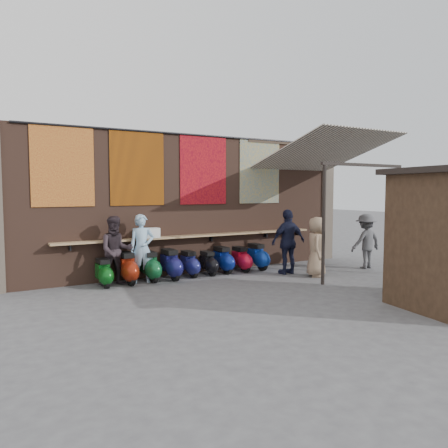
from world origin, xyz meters
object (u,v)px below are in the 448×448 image
Objects in this scene: shelf_box at (148,233)px; scooter_stool_8 at (257,257)px; scooter_stool_0 at (104,273)px; shopper_grey at (366,241)px; scooter_stool_2 at (150,267)px; scooter_stool_5 at (208,263)px; scooter_stool_3 at (171,265)px; scooter_stool_1 at (127,268)px; shopper_navy at (288,242)px; scooter_stool_6 at (223,260)px; scooter_stool_7 at (241,259)px; diner_right at (116,251)px; shopper_tan at (316,247)px; diner_left at (142,248)px; scooter_stool_4 at (190,264)px.

shelf_box reaches higher than scooter_stool_8.
scooter_stool_0 is 7.85m from shopper_grey.
scooter_stool_5 is (1.74, -0.03, -0.06)m from scooter_stool_2.
shelf_box reaches higher than scooter_stool_3.
shopper_navy is (4.41, -1.05, 0.52)m from scooter_stool_1.
scooter_stool_3 is 1.69m from scooter_stool_6.
scooter_stool_0 is at bearing -179.93° from scooter_stool_7.
shelf_box is 3.50m from scooter_stool_8.
scooter_stool_6 is at bearing 7.28° from diner_right.
shopper_tan is at bearing -22.53° from scooter_stool_2.
shopper_tan is (5.13, -1.74, -0.05)m from diner_right.
scooter_stool_8 is at bearing 66.93° from shopper_tan.
shelf_box is 1.62m from scooter_stool_0.
diner_left is 4.78m from shopper_tan.
shelf_box is 2.94m from scooter_stool_7.
scooter_stool_8 is 0.44× the size of shopper_navy.
scooter_stool_4 reaches higher than scooter_stool_0.
scooter_stool_4 is at bearing 14.96° from diner_left.
scooter_stool_4 is 1.67m from scooter_stool_7.
scooter_stool_1 is 1.21× the size of scooter_stool_5.
shopper_grey is at bearing -5.27° from diner_right.
shelf_box is at bearing -16.43° from shopper_navy.
diner_right reaches higher than scooter_stool_7.
scooter_stool_0 is 0.63m from diner_right.
scooter_stool_6 is (2.26, 0.03, -0.01)m from scooter_stool_2.
diner_right reaches higher than shopper_grey.
scooter_stool_8 is at bearing -5.29° from shelf_box.
diner_left is (1.01, 0.02, 0.54)m from scooter_stool_0.
scooter_stool_6 reaches higher than scooter_stool_7.
scooter_stool_0 is 0.86× the size of scooter_stool_1.
shelf_box is 0.35× the size of shopper_tan.
shopper_tan reaches higher than scooter_stool_0.
scooter_stool_8 is (1.18, -0.06, 0.01)m from scooter_stool_6.
shopper_navy is at bearing -15.47° from scooter_stool_2.
scooter_stool_1 is at bearing 176.97° from scooter_stool_3.
scooter_stool_8 is at bearing 0.36° from scooter_stool_7.
shopper_tan reaches higher than shelf_box.
shopper_navy reaches higher than scooter_stool_4.
scooter_stool_2 is at bearing 179.06° from scooter_stool_5.
scooter_stool_0 is at bearing -166.19° from shelf_box.
shopper_tan is at bearing -12.30° from diner_right.
shopper_tan is (4.22, -1.75, 0.44)m from scooter_stool_2.
scooter_stool_1 is 7.25m from shopper_grey.
scooter_stool_4 is 0.57m from scooter_stool_5.
scooter_stool_2 is 0.44× the size of shopper_navy.
shopper_tan reaches higher than scooter_stool_7.
scooter_stool_7 reaches higher than scooter_stool_0.
scooter_stool_5 is 2.37m from shopper_navy.
scooter_stool_3 is at bearing -176.80° from scooter_stool_6.
shopper_navy is at bearing -22.46° from scooter_stool_4.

